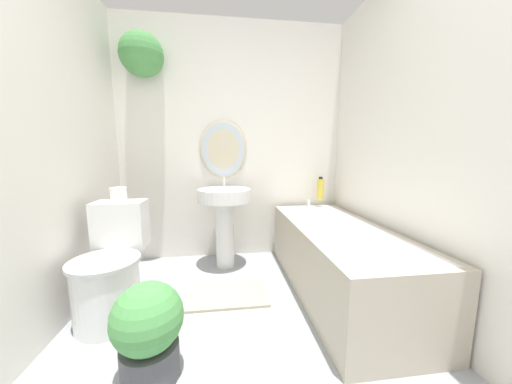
{
  "coord_description": "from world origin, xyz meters",
  "views": [
    {
      "loc": [
        -0.12,
        -0.42,
        1.09
      ],
      "look_at": [
        0.12,
        1.41,
        0.81
      ],
      "focal_mm": 18.0,
      "sensor_mm": 36.0,
      "label": 1
    }
  ],
  "objects_px": {
    "shampoo_bottle": "(320,189)",
    "potted_plant": "(148,329)",
    "pedestal_sink": "(225,211)",
    "toilet": "(111,271)",
    "bathtub": "(338,257)",
    "toilet_paper_roll": "(119,194)"
  },
  "relations": [
    {
      "from": "shampoo_bottle",
      "to": "potted_plant",
      "type": "distance_m",
      "value": 2.01
    },
    {
      "from": "pedestal_sink",
      "to": "shampoo_bottle",
      "type": "relative_size",
      "value": 3.6
    },
    {
      "from": "toilet",
      "to": "bathtub",
      "type": "relative_size",
      "value": 0.46
    },
    {
      "from": "pedestal_sink",
      "to": "toilet_paper_roll",
      "type": "xyz_separation_m",
      "value": [
        -0.76,
        -0.47,
        0.25
      ]
    },
    {
      "from": "pedestal_sink",
      "to": "potted_plant",
      "type": "xyz_separation_m",
      "value": [
        -0.38,
        -1.24,
        -0.29
      ]
    },
    {
      "from": "bathtub",
      "to": "potted_plant",
      "type": "distance_m",
      "value": 1.42
    },
    {
      "from": "bathtub",
      "to": "potted_plant",
      "type": "bearing_deg",
      "value": -152.52
    },
    {
      "from": "toilet",
      "to": "potted_plant",
      "type": "bearing_deg",
      "value": -55.1
    },
    {
      "from": "toilet",
      "to": "potted_plant",
      "type": "height_order",
      "value": "toilet"
    },
    {
      "from": "shampoo_bottle",
      "to": "toilet_paper_roll",
      "type": "relative_size",
      "value": 2.18
    },
    {
      "from": "potted_plant",
      "to": "toilet_paper_roll",
      "type": "bearing_deg",
      "value": 116.45
    },
    {
      "from": "pedestal_sink",
      "to": "toilet_paper_roll",
      "type": "distance_m",
      "value": 0.93
    },
    {
      "from": "bathtub",
      "to": "toilet_paper_roll",
      "type": "xyz_separation_m",
      "value": [
        -1.64,
        0.11,
        0.52
      ]
    },
    {
      "from": "toilet",
      "to": "toilet_paper_roll",
      "type": "xyz_separation_m",
      "value": [
        0.0,
        0.22,
        0.48
      ]
    },
    {
      "from": "pedestal_sink",
      "to": "toilet_paper_roll",
      "type": "relative_size",
      "value": 7.84
    },
    {
      "from": "potted_plant",
      "to": "toilet_paper_roll",
      "type": "height_order",
      "value": "toilet_paper_roll"
    },
    {
      "from": "potted_plant",
      "to": "toilet_paper_roll",
      "type": "distance_m",
      "value": 1.01
    },
    {
      "from": "potted_plant",
      "to": "bathtub",
      "type": "bearing_deg",
      "value": 27.48
    },
    {
      "from": "shampoo_bottle",
      "to": "potted_plant",
      "type": "relative_size",
      "value": 0.49
    },
    {
      "from": "toilet",
      "to": "toilet_paper_roll",
      "type": "distance_m",
      "value": 0.53
    },
    {
      "from": "pedestal_sink",
      "to": "potted_plant",
      "type": "distance_m",
      "value": 1.33
    },
    {
      "from": "toilet",
      "to": "pedestal_sink",
      "type": "height_order",
      "value": "pedestal_sink"
    }
  ]
}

